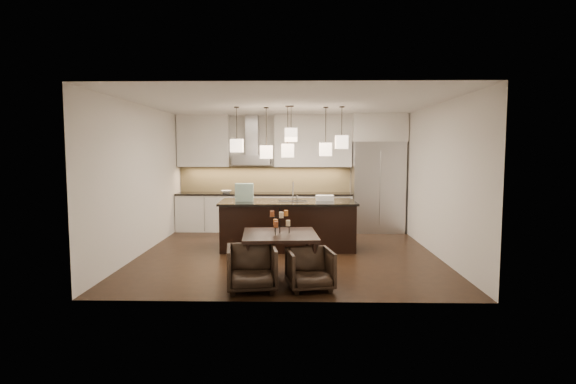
{
  "coord_description": "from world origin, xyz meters",
  "views": [
    {
      "loc": [
        0.19,
        -8.37,
        1.94
      ],
      "look_at": [
        0.0,
        0.2,
        1.15
      ],
      "focal_mm": 28.0,
      "sensor_mm": 36.0,
      "label": 1
    }
  ],
  "objects_px": {
    "armchair_left": "(252,268)",
    "armchair_right": "(310,269)",
    "refrigerator": "(378,187)",
    "island_body": "(288,226)",
    "dining_table": "(280,255)"
  },
  "relations": [
    {
      "from": "armchair_left",
      "to": "armchair_right",
      "type": "relative_size",
      "value": 1.1
    },
    {
      "from": "refrigerator",
      "to": "dining_table",
      "type": "distance_m",
      "value": 4.58
    },
    {
      "from": "dining_table",
      "to": "armchair_right",
      "type": "height_order",
      "value": "dining_table"
    },
    {
      "from": "refrigerator",
      "to": "dining_table",
      "type": "height_order",
      "value": "refrigerator"
    },
    {
      "from": "dining_table",
      "to": "armchair_left",
      "type": "xyz_separation_m",
      "value": [
        -0.36,
        -0.7,
        -0.02
      ]
    },
    {
      "from": "refrigerator",
      "to": "island_body",
      "type": "distance_m",
      "value": 2.93
    },
    {
      "from": "refrigerator",
      "to": "armchair_right",
      "type": "distance_m",
      "value": 4.97
    },
    {
      "from": "refrigerator",
      "to": "armchair_right",
      "type": "relative_size",
      "value": 3.41
    },
    {
      "from": "island_body",
      "to": "armchair_left",
      "type": "relative_size",
      "value": 3.71
    },
    {
      "from": "armchair_left",
      "to": "refrigerator",
      "type": "bearing_deg",
      "value": 53.07
    },
    {
      "from": "armchair_left",
      "to": "island_body",
      "type": "bearing_deg",
      "value": 72.58
    },
    {
      "from": "refrigerator",
      "to": "island_body",
      "type": "relative_size",
      "value": 0.83
    },
    {
      "from": "dining_table",
      "to": "island_body",
      "type": "bearing_deg",
      "value": 83.2
    },
    {
      "from": "armchair_right",
      "to": "refrigerator",
      "type": "bearing_deg",
      "value": 57.92
    },
    {
      "from": "refrigerator",
      "to": "armchair_right",
      "type": "bearing_deg",
      "value": -110.75
    }
  ]
}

